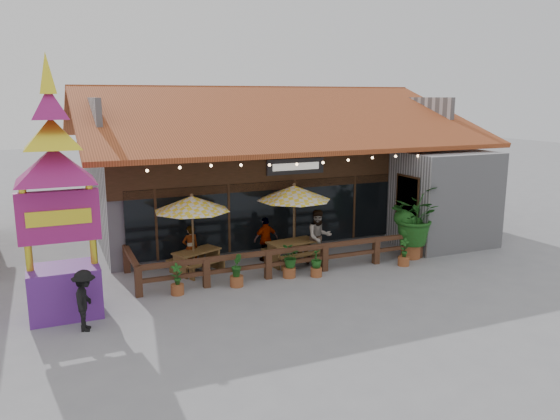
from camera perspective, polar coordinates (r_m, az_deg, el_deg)
name	(u,v)px	position (r m, az deg, el deg)	size (l,w,h in m)	color
ground	(330,265)	(18.81, 5.27, -5.71)	(100.00, 100.00, 0.00)	gray
restaurant_building	(265,175)	(24.29, -1.56, 3.66)	(15.50, 14.73, 6.09)	#A9A8AD
patio_railing	(272,257)	(17.47, -0.80, -4.93)	(10.00, 2.60, 0.92)	#4D2E1B
umbrella_left	(192,204)	(17.54, -9.19, 0.64)	(3.02, 3.02, 2.63)	brown
umbrella_right	(294,193)	(18.69, 1.48, 1.77)	(3.12, 3.12, 2.74)	brown
picnic_table_left	(197,257)	(18.04, -8.68, -4.92)	(1.94, 1.83, 0.74)	brown
picnic_table_right	(292,248)	(18.67, 1.31, -4.04)	(1.86, 1.66, 0.81)	brown
thai_sign_tower	(55,172)	(14.72, -22.45, 3.71)	(2.66, 2.66, 7.19)	#5E2485
tropical_plant	(412,217)	(19.72, 13.66, -0.76)	(2.29, 2.39, 2.57)	brown
diner_a	(191,248)	(18.17, -9.34, -3.95)	(0.56, 0.36, 1.52)	#3B2113
diner_b	(319,237)	(18.67, 4.08, -2.82)	(0.92, 0.71, 1.89)	#3B2113
diner_c	(266,239)	(18.97, -1.49, -3.07)	(0.91, 0.38, 1.55)	#3B2113
pedestrian	(85,300)	(14.29, -19.72, -8.88)	(0.99, 0.57, 1.53)	black
planter_a	(177,282)	(16.18, -10.70, -7.36)	(0.38, 0.38, 0.93)	brown
planter_b	(237,272)	(16.59, -4.57, -6.47)	(0.42, 0.46, 1.00)	brown
planter_c	(289,260)	(17.31, 0.97, -5.27)	(0.80, 0.79, 1.01)	brown
planter_d	(316,263)	(17.46, 3.82, -5.59)	(0.46, 0.46, 0.90)	brown
planter_e	(404,254)	(19.00, 12.82, -4.53)	(0.39, 0.41, 0.95)	brown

